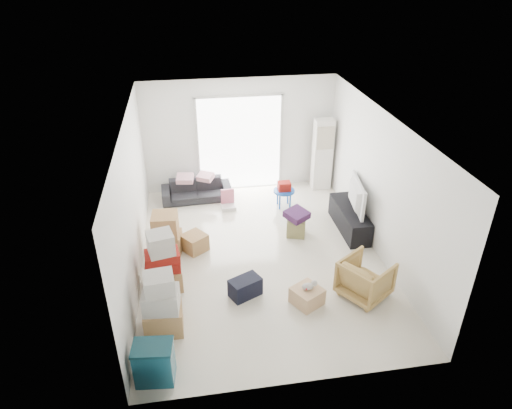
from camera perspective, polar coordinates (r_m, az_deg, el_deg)
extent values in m
cube|color=beige|center=(8.93, 0.58, -7.04)|extent=(4.50, 6.00, 0.24)
cube|color=white|center=(7.57, 0.69, 11.20)|extent=(4.50, 6.00, 0.24)
cube|color=white|center=(10.97, -2.15, 8.86)|extent=(4.50, 0.24, 2.70)
cube|color=white|center=(5.64, 6.12, -13.47)|extent=(4.50, 0.24, 2.70)
cube|color=white|center=(8.14, -16.06, 0.03)|extent=(0.24, 6.00, 2.70)
cube|color=white|center=(8.83, 15.99, 2.42)|extent=(0.24, 6.00, 2.70)
cube|color=white|center=(10.92, -2.04, 7.63)|extent=(2.00, 0.01, 2.30)
cube|color=silver|center=(10.84, -7.32, 7.24)|extent=(0.06, 0.04, 2.30)
cube|color=silver|center=(11.06, 3.16, 7.90)|extent=(0.06, 0.04, 2.30)
cube|color=silver|center=(10.54, -2.14, 13.43)|extent=(2.10, 0.04, 0.06)
cube|color=white|center=(11.11, 8.29, 6.20)|extent=(0.45, 0.30, 1.75)
cube|color=black|center=(9.73, 11.61, -1.78)|extent=(0.45, 1.49, 0.50)
imported|color=black|center=(9.58, 11.80, -0.14)|extent=(0.77, 1.17, 0.14)
imported|color=#29292E|center=(10.75, -7.47, 2.15)|extent=(1.63, 0.54, 0.63)
cube|color=#B98798|center=(10.59, -8.92, 3.84)|extent=(0.38, 0.32, 0.11)
cube|color=#B98798|center=(10.62, -6.37, 4.10)|extent=(0.41, 0.39, 0.11)
imported|color=#A8854A|center=(7.94, 13.53, -8.78)|extent=(0.99, 1.00, 0.76)
cube|color=#174F61|center=(6.75, -12.43, -19.68)|extent=(0.55, 0.41, 0.29)
cube|color=#174F61|center=(6.54, -12.71, -18.00)|extent=(0.55, 0.41, 0.29)
cube|color=#0C333D|center=(6.43, -12.88, -17.00)|extent=(0.57, 0.43, 0.04)
cube|color=tan|center=(7.34, -11.47, -13.89)|extent=(0.58, 0.48, 0.43)
cube|color=beige|center=(7.09, -11.78, -11.61)|extent=(0.56, 0.48, 0.34)
cube|color=beige|center=(6.89, -12.04, -9.64)|extent=(0.47, 0.43, 0.29)
cube|color=tan|center=(8.16, -11.34, -8.96)|extent=(0.63, 0.63, 0.39)
cube|color=#A31415|center=(7.99, -11.54, -7.35)|extent=(0.60, 0.40, 0.18)
cube|color=#A31415|center=(7.89, -11.66, -6.37)|extent=(0.61, 0.44, 0.16)
cube|color=beige|center=(7.74, -11.86, -4.77)|extent=(0.49, 0.48, 0.37)
cube|color=tan|center=(9.04, -11.06, -4.69)|extent=(0.61, 0.53, 0.40)
cube|color=tan|center=(8.82, -11.31, -2.46)|extent=(0.51, 0.51, 0.43)
cube|color=tan|center=(9.01, -7.68, -4.72)|extent=(0.58, 0.58, 0.35)
cube|color=black|center=(7.85, -1.36, -10.30)|extent=(0.61, 0.51, 0.33)
cube|color=olive|center=(9.43, 5.04, -2.78)|extent=(0.46, 0.46, 0.37)
cube|color=#482255|center=(9.29, 5.11, -1.45)|extent=(0.56, 0.56, 0.14)
cylinder|color=#1449AA|center=(10.34, 3.53, 1.71)|extent=(0.48, 0.48, 0.04)
cylinder|color=#1449AA|center=(10.57, 4.00, 1.05)|extent=(0.04, 0.04, 0.38)
cylinder|color=#1449AA|center=(10.52, 2.71, 0.95)|extent=(0.04, 0.04, 0.38)
cylinder|color=#1449AA|center=(10.31, 2.98, 0.32)|extent=(0.04, 0.04, 0.38)
cylinder|color=#1449AA|center=(10.36, 4.29, 0.43)|extent=(0.04, 0.04, 0.38)
cube|color=#A31415|center=(10.28, 3.55, 2.30)|extent=(0.28, 0.22, 0.20)
cube|color=silver|center=(10.41, -3.47, -0.31)|extent=(0.34, 0.30, 0.08)
cube|color=#DB6684|center=(10.41, -3.57, 1.05)|extent=(0.30, 0.06, 0.35)
cube|color=#D9AF7D|center=(7.76, 6.40, -11.29)|extent=(0.60, 0.60, 0.29)
ellipsoid|color=#B2ADA8|center=(7.63, 6.48, -10.14)|extent=(0.20, 0.14, 0.11)
cube|color=red|center=(7.63, 6.48, -10.12)|extent=(0.16, 0.15, 0.03)
sphere|color=#B2ADA8|center=(7.66, 7.28, -9.74)|extent=(0.11, 0.11, 0.11)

